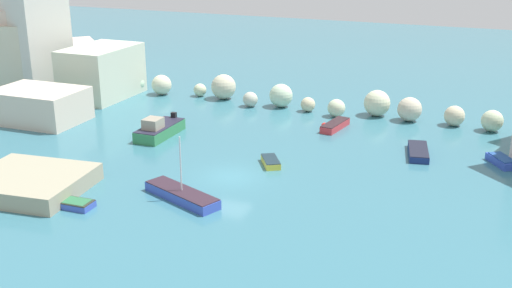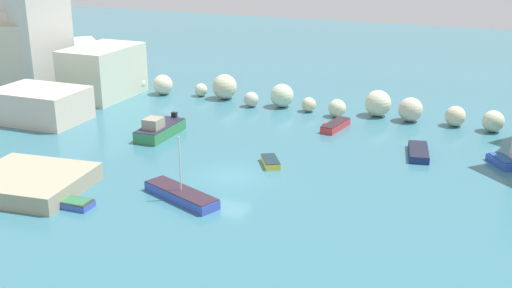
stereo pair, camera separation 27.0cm
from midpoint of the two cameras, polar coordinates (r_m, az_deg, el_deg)
cove_water at (r=44.42m, az=-2.43°, el=-3.00°), size 160.00×160.00×0.00m
cliff_headland_left at (r=70.78m, az=-18.85°, el=7.39°), size 19.79×23.87×11.41m
rock_breakwater at (r=61.05m, az=3.78°, el=4.18°), size 37.90×3.96×2.53m
stone_dock at (r=44.59m, az=-20.05°, el=-3.30°), size 8.06×7.37×1.17m
channel_buoy at (r=55.22m, az=6.09°, el=1.66°), size 0.56×0.56×0.56m
moored_boat_0 at (r=41.33m, az=-16.50°, el=-5.19°), size 2.74×1.37×0.47m
moored_boat_1 at (r=53.38m, az=-8.94°, el=1.31°), size 2.12×5.31×1.83m
moored_boat_2 at (r=46.51m, az=1.17°, el=-1.62°), size 2.21×2.64×0.50m
moored_boat_3 at (r=55.31m, az=7.04°, el=1.69°), size 1.72×3.98×0.63m
moored_boat_4 at (r=49.98m, az=21.28°, el=-1.43°), size 2.48×2.97×0.60m
moored_boat_5 at (r=40.93m, az=-6.94°, el=-4.58°), size 6.03×3.60×4.29m
moored_boat_6 at (r=50.10m, az=14.36°, el=-0.68°), size 2.22×4.34×0.54m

